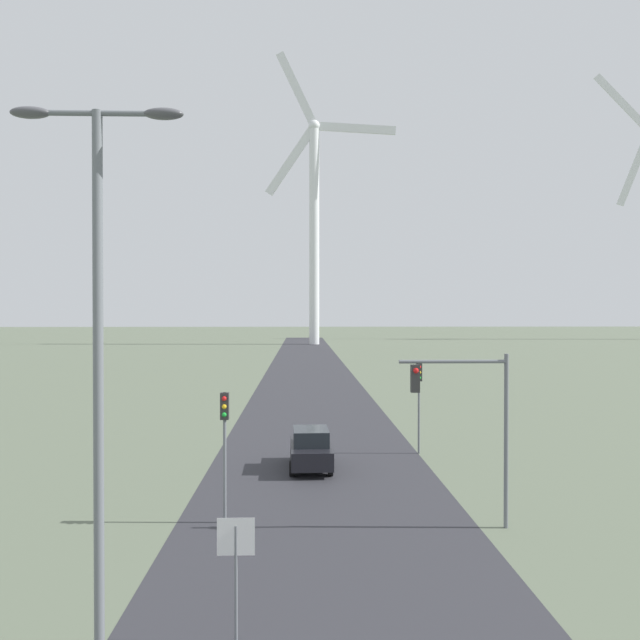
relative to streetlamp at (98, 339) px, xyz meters
name	(u,v)px	position (x,y,z in m)	size (l,w,h in m)	color
road_surface	(311,394)	(4.38, 42.91, -6.58)	(10.00, 240.00, 0.01)	#2D2D33
streetlamp	(98,339)	(0.00, 0.00, 0.00)	(3.00, 0.32, 10.62)	slate
stop_sign_near	(236,555)	(2.16, 2.26, -4.72)	(0.81, 0.07, 2.67)	slate
traffic_light_post_near_left	(225,428)	(0.99, 9.84, -3.39)	(0.28, 0.33, 4.36)	slate
traffic_light_post_near_right	(419,388)	(9.42, 19.83, -3.29)	(0.28, 0.34, 4.51)	slate
traffic_light_mast_overhead	(469,406)	(9.01, 9.08, -2.58)	(3.59, 0.34, 5.70)	slate
car_approaching	(311,449)	(3.98, 16.96, -5.67)	(1.91, 4.15, 1.83)	black
wind_turbine_left	(314,212)	(6.40, 126.49, 22.66)	(28.67, 3.56, 64.64)	silver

